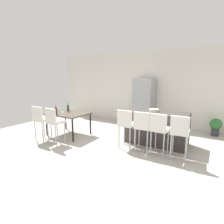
{
  "coord_description": "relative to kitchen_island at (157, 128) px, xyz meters",
  "views": [
    {
      "loc": [
        1.85,
        -4.18,
        1.9
      ],
      "look_at": [
        -0.9,
        0.39,
        0.85
      ],
      "focal_mm": 28.96,
      "sensor_mm": 36.0,
      "label": 1
    }
  ],
  "objects": [
    {
      "name": "ground_plane",
      "position": [
        -0.37,
        -0.76,
        -0.46
      ],
      "size": [
        10.0,
        10.0,
        0.0
      ],
      "primitive_type": "plane",
      "color": "#ADA89E"
    },
    {
      "name": "wine_glass_left",
      "position": [
        -3.02,
        -0.72,
        0.4
      ],
      "size": [
        0.07,
        0.07,
        0.17
      ],
      "color": "silver",
      "rests_on": "dining_table"
    },
    {
      "name": "bar_chair_middle",
      "position": [
        -0.12,
        -0.79,
        0.24
      ],
      "size": [
        0.42,
        0.42,
        1.05
      ],
      "color": "silver",
      "rests_on": "ground_plane"
    },
    {
      "name": "back_wall",
      "position": [
        -0.37,
        2.1,
        0.99
      ],
      "size": [
        10.0,
        0.12,
        2.9
      ],
      "primitive_type": "cube",
      "color": "silver",
      "rests_on": "ground_plane"
    },
    {
      "name": "wine_bottle_corner",
      "position": [
        -2.91,
        -0.55,
        0.39
      ],
      "size": [
        0.07,
        0.07,
        0.29
      ],
      "color": "#194723",
      "rests_on": "dining_table"
    },
    {
      "name": "bar_chair_left",
      "position": [
        -0.58,
        -0.79,
        0.24
      ],
      "size": [
        0.41,
        0.41,
        1.05
      ],
      "color": "silver",
      "rests_on": "ground_plane"
    },
    {
      "name": "fruit_bowl",
      "position": [
        -0.11,
        0.03,
        0.5
      ],
      "size": [
        0.27,
        0.27,
        0.07
      ],
      "primitive_type": "cylinder",
      "color": "beige",
      "rests_on": "kitchen_island"
    },
    {
      "name": "potted_plant",
      "position": [
        1.45,
        1.65,
        -0.13
      ],
      "size": [
        0.37,
        0.37,
        0.57
      ],
      "color": "#38383D",
      "rests_on": "ground_plane"
    },
    {
      "name": "wine_bottle_end",
      "position": [
        -2.82,
        -1.15,
        0.39
      ],
      "size": [
        0.07,
        0.07,
        0.29
      ],
      "color": "#471E19",
      "rests_on": "dining_table"
    },
    {
      "name": "refrigerator",
      "position": [
        -1.04,
        1.66,
        0.46
      ],
      "size": [
        0.72,
        0.68,
        1.84
      ],
      "primitive_type": "cube",
      "color": "#939699",
      "rests_on": "ground_plane"
    },
    {
      "name": "dining_table",
      "position": [
        -2.71,
        -0.75,
        0.21
      ],
      "size": [
        1.26,
        0.97,
        0.74
      ],
      "color": "#4C4238",
      "rests_on": "ground_plane"
    },
    {
      "name": "wine_glass_middle",
      "position": [
        -2.55,
        -1.14,
        0.4
      ],
      "size": [
        0.07,
        0.07,
        0.17
      ],
      "color": "silver",
      "rests_on": "dining_table"
    },
    {
      "name": "bar_chair_far",
      "position": [
        0.77,
        -0.79,
        0.24
      ],
      "size": [
        0.43,
        0.43,
        1.05
      ],
      "color": "silver",
      "rests_on": "ground_plane"
    },
    {
      "name": "bar_chair_right",
      "position": [
        0.3,
        -0.79,
        0.24
      ],
      "size": [
        0.42,
        0.42,
        1.05
      ],
      "color": "silver",
      "rests_on": "ground_plane"
    },
    {
      "name": "kitchen_island",
      "position": [
        0.0,
        0.0,
        0.0
      ],
      "size": [
        1.7,
        0.81,
        0.92
      ],
      "primitive_type": "cube",
      "color": "#383330",
      "rests_on": "ground_plane"
    },
    {
      "name": "dining_chair_far",
      "position": [
        -2.43,
        -1.59,
        0.24
      ],
      "size": [
        0.42,
        0.42,
        1.05
      ],
      "color": "silver",
      "rests_on": "ground_plane"
    },
    {
      "name": "dining_chair_near",
      "position": [
        -2.99,
        -1.59,
        0.24
      ],
      "size": [
        0.41,
        0.41,
        1.05
      ],
      "color": "silver",
      "rests_on": "ground_plane"
    }
  ]
}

